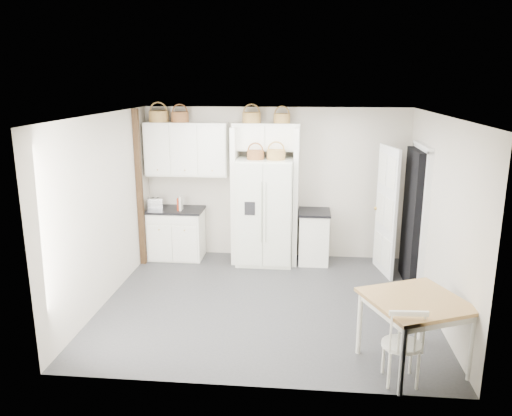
# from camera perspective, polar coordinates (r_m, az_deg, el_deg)

# --- Properties ---
(floor) EXTENTS (4.50, 4.50, 0.00)m
(floor) POSITION_cam_1_polar(r_m,az_deg,el_deg) (7.14, 1.15, -10.72)
(floor) COLOR #313133
(floor) RESTS_ON ground
(ceiling) EXTENTS (4.50, 4.50, 0.00)m
(ceiling) POSITION_cam_1_polar(r_m,az_deg,el_deg) (6.48, 1.27, 10.57)
(ceiling) COLOR white
(ceiling) RESTS_ON wall_back
(wall_back) EXTENTS (4.50, 0.00, 4.50)m
(wall_back) POSITION_cam_1_polar(r_m,az_deg,el_deg) (8.64, 2.22, 2.82)
(wall_back) COLOR beige
(wall_back) RESTS_ON floor
(wall_left) EXTENTS (0.00, 4.00, 4.00)m
(wall_left) POSITION_cam_1_polar(r_m,az_deg,el_deg) (7.22, -16.90, -0.13)
(wall_left) COLOR beige
(wall_left) RESTS_ON floor
(wall_right) EXTENTS (0.00, 4.00, 4.00)m
(wall_right) POSITION_cam_1_polar(r_m,az_deg,el_deg) (6.91, 20.16, -1.03)
(wall_right) COLOR beige
(wall_right) RESTS_ON floor
(refrigerator) EXTENTS (0.92, 0.74, 1.79)m
(refrigerator) POSITION_cam_1_polar(r_m,az_deg,el_deg) (8.39, 1.02, -0.37)
(refrigerator) COLOR white
(refrigerator) RESTS_ON floor
(base_cab_left) EXTENTS (0.91, 0.58, 0.84)m
(base_cab_left) POSITION_cam_1_polar(r_m,az_deg,el_deg) (8.83, -9.05, -2.98)
(base_cab_left) COLOR white
(base_cab_left) RESTS_ON floor
(base_cab_right) EXTENTS (0.49, 0.59, 0.86)m
(base_cab_right) POSITION_cam_1_polar(r_m,az_deg,el_deg) (8.56, 6.61, -3.40)
(base_cab_right) COLOR white
(base_cab_right) RESTS_ON floor
(dining_table) EXTENTS (1.25, 1.25, 0.79)m
(dining_table) POSITION_cam_1_polar(r_m,az_deg,el_deg) (5.78, 17.53, -13.46)
(dining_table) COLOR olive
(dining_table) RESTS_ON floor
(windsor_chair) EXTENTS (0.43, 0.39, 0.83)m
(windsor_chair) POSITION_cam_1_polar(r_m,az_deg,el_deg) (5.48, 16.31, -14.75)
(windsor_chair) COLOR white
(windsor_chair) RESTS_ON floor
(counter_left) EXTENTS (0.95, 0.61, 0.04)m
(counter_left) POSITION_cam_1_polar(r_m,az_deg,el_deg) (8.71, -9.16, -0.21)
(counter_left) COLOR black
(counter_left) RESTS_ON base_cab_left
(counter_right) EXTENTS (0.53, 0.63, 0.04)m
(counter_right) POSITION_cam_1_polar(r_m,az_deg,el_deg) (8.43, 6.69, -0.48)
(counter_right) COLOR black
(counter_right) RESTS_ON base_cab_right
(toaster) EXTENTS (0.28, 0.19, 0.18)m
(toaster) POSITION_cam_1_polar(r_m,az_deg,el_deg) (8.78, -11.43, 0.55)
(toaster) COLOR silver
(toaster) RESTS_ON counter_left
(cookbook_red) EXTENTS (0.05, 0.15, 0.22)m
(cookbook_red) POSITION_cam_1_polar(r_m,az_deg,el_deg) (8.58, -8.77, 0.47)
(cookbook_red) COLOR maroon
(cookbook_red) RESTS_ON counter_left
(cookbook_cream) EXTENTS (0.04, 0.16, 0.24)m
(cookbook_cream) POSITION_cam_1_polar(r_m,az_deg,el_deg) (8.57, -8.58, 0.54)
(cookbook_cream) COLOR beige
(cookbook_cream) RESTS_ON counter_left
(basket_upper_a) EXTENTS (0.33, 0.33, 0.19)m
(basket_upper_a) POSITION_cam_1_polar(r_m,az_deg,el_deg) (8.65, -11.06, 10.23)
(basket_upper_a) COLOR brown
(basket_upper_a) RESTS_ON upper_cabinet
(basket_upper_b) EXTENTS (0.29, 0.29, 0.17)m
(basket_upper_b) POSITION_cam_1_polar(r_m,az_deg,el_deg) (8.56, -8.68, 10.24)
(basket_upper_b) COLOR brown
(basket_upper_b) RESTS_ON upper_cabinet
(basket_bridge_a) EXTENTS (0.30, 0.30, 0.17)m
(basket_bridge_a) POSITION_cam_1_polar(r_m,az_deg,el_deg) (8.35, -0.51, 10.30)
(basket_bridge_a) COLOR brown
(basket_bridge_a) RESTS_ON bridge_cabinet
(basket_bridge_b) EXTENTS (0.27, 0.27, 0.15)m
(basket_bridge_b) POSITION_cam_1_polar(r_m,az_deg,el_deg) (8.31, 2.97, 10.20)
(basket_bridge_b) COLOR brown
(basket_bridge_b) RESTS_ON bridge_cabinet
(basket_fridge_a) EXTENTS (0.28, 0.28, 0.15)m
(basket_fridge_a) POSITION_cam_1_polar(r_m,az_deg,el_deg) (8.12, -0.07, 6.09)
(basket_fridge_a) COLOR brown
(basket_fridge_a) RESTS_ON refrigerator
(basket_fridge_b) EXTENTS (0.30, 0.30, 0.16)m
(basket_fridge_b) POSITION_cam_1_polar(r_m,az_deg,el_deg) (8.09, 2.31, 6.10)
(basket_fridge_b) COLOR brown
(basket_fridge_b) RESTS_ON refrigerator
(upper_cabinet) EXTENTS (1.40, 0.34, 0.90)m
(upper_cabinet) POSITION_cam_1_polar(r_m,az_deg,el_deg) (8.59, -7.92, 6.69)
(upper_cabinet) COLOR white
(upper_cabinet) RESTS_ON wall_back
(bridge_cabinet) EXTENTS (1.12, 0.34, 0.45)m
(bridge_cabinet) POSITION_cam_1_polar(r_m,az_deg,el_deg) (8.35, 1.16, 8.16)
(bridge_cabinet) COLOR white
(bridge_cabinet) RESTS_ON wall_back
(fridge_panel_left) EXTENTS (0.08, 0.60, 2.30)m
(fridge_panel_left) POSITION_cam_1_polar(r_m,az_deg,el_deg) (8.44, -2.39, 1.50)
(fridge_panel_left) COLOR white
(fridge_panel_left) RESTS_ON floor
(fridge_panel_right) EXTENTS (0.08, 0.60, 2.30)m
(fridge_panel_right) POSITION_cam_1_polar(r_m,az_deg,el_deg) (8.37, 4.55, 1.35)
(fridge_panel_right) COLOR white
(fridge_panel_right) RESTS_ON floor
(trim_post) EXTENTS (0.09, 0.09, 2.60)m
(trim_post) POSITION_cam_1_polar(r_m,az_deg,el_deg) (8.43, -13.17, 2.15)
(trim_post) COLOR black
(trim_post) RESTS_ON floor
(doorway_void) EXTENTS (0.18, 0.85, 2.05)m
(doorway_void) POSITION_cam_1_polar(r_m,az_deg,el_deg) (7.90, 17.60, -1.02)
(doorway_void) COLOR black
(doorway_void) RESTS_ON floor
(door_slab) EXTENTS (0.21, 0.79, 2.05)m
(door_slab) POSITION_cam_1_polar(r_m,az_deg,el_deg) (8.15, 14.66, -0.34)
(door_slab) COLOR white
(door_slab) RESTS_ON floor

